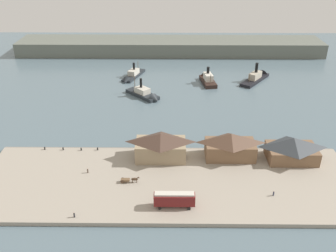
% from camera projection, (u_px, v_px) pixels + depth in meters
% --- Properties ---
extents(ground_plane, '(320.00, 320.00, 0.00)m').
position_uv_depth(ground_plane, '(168.00, 145.00, 128.28)').
color(ground_plane, slate).
extents(quay_promenade, '(110.00, 36.00, 1.20)m').
position_uv_depth(quay_promenade, '(168.00, 182.00, 108.53)').
color(quay_promenade, '#9E9384').
rests_on(quay_promenade, ground).
extents(seawall_edge, '(110.00, 0.80, 1.00)m').
position_uv_depth(seawall_edge, '(168.00, 150.00, 124.86)').
color(seawall_edge, gray).
rests_on(seawall_edge, ground).
extents(ferry_shed_east_terminal, '(15.98, 9.53, 8.62)m').
position_uv_depth(ferry_shed_east_terminal, '(161.00, 146.00, 117.18)').
color(ferry_shed_east_terminal, '#998466').
rests_on(ferry_shed_east_terminal, quay_promenade).
extents(ferry_shed_west_terminal, '(15.90, 8.83, 8.54)m').
position_uv_depth(ferry_shed_west_terminal, '(230.00, 145.00, 117.53)').
color(ferry_shed_west_terminal, brown).
rests_on(ferry_shed_west_terminal, quay_promenade).
extents(ferry_shed_central_terminal, '(15.54, 10.10, 7.79)m').
position_uv_depth(ferry_shed_central_terminal, '(292.00, 149.00, 116.46)').
color(ferry_shed_central_terminal, brown).
rests_on(ferry_shed_central_terminal, quay_promenade).
extents(street_tram, '(10.75, 2.84, 4.38)m').
position_uv_depth(street_tram, '(174.00, 199.00, 96.87)').
color(street_tram, maroon).
rests_on(street_tram, quay_promenade).
extents(horse_cart, '(5.49, 1.32, 1.87)m').
position_uv_depth(horse_cart, '(129.00, 180.00, 107.04)').
color(horse_cart, brown).
rests_on(horse_cart, quay_promenade).
extents(pedestrian_near_east_shed, '(0.38, 0.38, 1.54)m').
position_uv_depth(pedestrian_near_east_shed, '(74.00, 215.00, 94.07)').
color(pedestrian_near_east_shed, '#232328').
rests_on(pedestrian_near_east_shed, quay_promenade).
extents(pedestrian_standing_center, '(0.38, 0.38, 1.56)m').
position_uv_depth(pedestrian_standing_center, '(88.00, 171.00, 111.38)').
color(pedestrian_standing_center, '#4C3D33').
rests_on(pedestrian_standing_center, quay_promenade).
extents(pedestrian_walking_east, '(0.38, 0.38, 1.55)m').
position_uv_depth(pedestrian_walking_east, '(274.00, 193.00, 101.74)').
color(pedestrian_walking_east, '#33384C').
rests_on(pedestrian_walking_east, quay_promenade).
extents(mooring_post_east, '(0.44, 0.44, 0.90)m').
position_uv_depth(mooring_post_east, '(45.00, 148.00, 123.32)').
color(mooring_post_east, black).
rests_on(mooring_post_east, quay_promenade).
extents(mooring_post_center_east, '(0.44, 0.44, 0.90)m').
position_uv_depth(mooring_post_center_east, '(63.00, 149.00, 123.10)').
color(mooring_post_center_east, black).
rests_on(mooring_post_center_east, quay_promenade).
extents(mooring_post_west, '(0.44, 0.44, 0.90)m').
position_uv_depth(mooring_post_west, '(81.00, 149.00, 122.89)').
color(mooring_post_west, black).
rests_on(mooring_post_west, quay_promenade).
extents(mooring_post_center_west, '(0.44, 0.44, 0.90)m').
position_uv_depth(mooring_post_center_west, '(98.00, 149.00, 123.03)').
color(mooring_post_center_west, black).
rests_on(mooring_post_center_west, quay_promenade).
extents(ferry_departing_north, '(16.91, 17.11, 9.86)m').
position_uv_depth(ferry_departing_north, '(146.00, 95.00, 164.48)').
color(ferry_departing_north, '#23282D').
rests_on(ferry_departing_north, ground).
extents(ferry_moored_west, '(11.02, 20.60, 8.60)m').
position_uv_depth(ferry_moored_west, '(132.00, 76.00, 186.15)').
color(ferry_moored_west, '#23282D').
rests_on(ferry_moored_west, ground).
extents(ferry_approaching_west, '(18.20, 22.12, 10.87)m').
position_uv_depth(ferry_approaching_west, '(257.00, 77.00, 184.35)').
color(ferry_approaching_west, black).
rests_on(ferry_approaching_west, ground).
extents(ferry_mid_harbor, '(7.77, 16.86, 9.55)m').
position_uv_depth(ferry_mid_harbor, '(207.00, 79.00, 180.97)').
color(ferry_mid_harbor, black).
rests_on(ferry_mid_harbor, ground).
extents(far_headland, '(180.00, 24.00, 8.00)m').
position_uv_depth(far_headland, '(170.00, 46.00, 223.75)').
color(far_headland, '#60665B').
rests_on(far_headland, ground).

